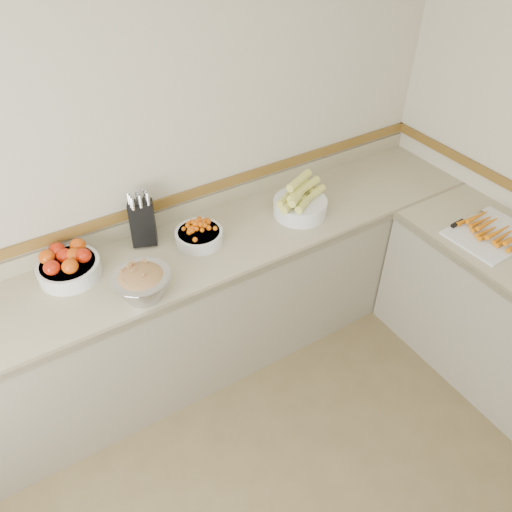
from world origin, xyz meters
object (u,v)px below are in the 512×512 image
knife_block (143,222)px  cherry_tomato_bowl (199,234)px  rhubarb_bowl (142,283)px  tomato_bowl (68,265)px  corn_bowl (300,202)px  cutting_board (491,232)px

knife_block → cherry_tomato_bowl: size_ratio=1.20×
rhubarb_bowl → tomato_bowl: bearing=127.8°
corn_bowl → rhubarb_bowl: size_ratio=1.22×
corn_bowl → cutting_board: size_ratio=0.75×
knife_block → cutting_board: bearing=-30.2°
cherry_tomato_bowl → cutting_board: size_ratio=0.57×
knife_block → cherry_tomato_bowl: bearing=-33.0°
cherry_tomato_bowl → corn_bowl: 0.65m
cherry_tomato_bowl → cutting_board: bearing=-29.8°
tomato_bowl → rhubarb_bowl: bearing=-52.2°
cherry_tomato_bowl → corn_bowl: bearing=-6.7°
knife_block → rhubarb_bowl: bearing=-113.0°
corn_bowl → cherry_tomato_bowl: bearing=173.3°
corn_bowl → cutting_board: bearing=-43.0°
corn_bowl → cutting_board: corn_bowl is taller
knife_block → tomato_bowl: bearing=-171.6°
cherry_tomato_bowl → rhubarb_bowl: size_ratio=0.92×
corn_bowl → cutting_board: (0.82, -0.76, -0.06)m
cherry_tomato_bowl → rhubarb_bowl: (-0.44, -0.25, 0.03)m
tomato_bowl → cherry_tomato_bowl: (0.71, -0.10, -0.02)m
knife_block → corn_bowl: (0.91, -0.24, -0.05)m
rhubarb_bowl → cutting_board: 1.99m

